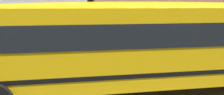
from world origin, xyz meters
TOP-DOWN VIEW (x-y plane):
  - ground_plane at (0.00, 0.00)m, footprint 400.00×400.00m
  - sidewalk_far at (0.00, 7.12)m, footprint 120.00×3.00m
  - lane_centreline at (0.00, 0.00)m, footprint 110.00×0.16m
  - school_bus at (-1.82, -1.66)m, footprint 12.51×2.96m

SIDE VIEW (x-z plane):
  - ground_plane at x=0.00m, z-range 0.00..0.00m
  - lane_centreline at x=0.00m, z-range 0.00..0.01m
  - sidewalk_far at x=0.00m, z-range 0.00..0.01m
  - school_bus at x=-1.82m, z-range 0.26..3.05m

